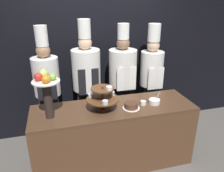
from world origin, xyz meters
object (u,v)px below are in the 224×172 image
fruit_pedestal (46,88)px  cake_round (131,106)px  cup_white (143,103)px  chef_center_right (122,79)px  chef_center_left (87,81)px  chef_left (47,87)px  tiered_stand (103,97)px  chef_right (151,77)px  serving_bowl_near (154,101)px

fruit_pedestal → cake_round: bearing=-2.7°
cake_round → cup_white: (0.18, 0.05, -0.01)m
fruit_pedestal → chef_center_right: chef_center_right is taller
chef_center_left → chef_left: bearing=180.0°
tiered_stand → chef_right: bearing=35.1°
cup_white → chef_center_left: bearing=133.3°
chef_center_left → chef_center_right: 0.56m
chef_left → serving_bowl_near: bearing=-26.5°
tiered_stand → chef_right: chef_right is taller
cup_white → fruit_pedestal: bearing=-179.8°
cake_round → chef_center_right: size_ratio=0.12×
chef_left → cup_white: bearing=-29.2°
chef_right → chef_center_right: bearing=-180.0°
cake_round → tiered_stand: bearing=170.9°
cake_round → chef_center_right: bearing=81.3°
serving_bowl_near → chef_right: (0.25, 0.67, 0.09)m
chef_center_right → chef_left: bearing=180.0°
chef_left → tiered_stand: bearing=-45.0°
serving_bowl_near → chef_center_right: size_ratio=0.09×
cake_round → cup_white: cake_round is taller
serving_bowl_near → chef_left: 1.51m
fruit_pedestal → chef_center_right: bearing=31.3°
fruit_pedestal → serving_bowl_near: fruit_pedestal is taller
cake_round → chef_left: (-1.01, 0.72, 0.08)m
fruit_pedestal → chef_center_left: 0.89m
fruit_pedestal → serving_bowl_near: size_ratio=3.51×
chef_center_left → chef_center_right: chef_center_left is taller
chef_right → cup_white: bearing=-121.5°
cake_round → chef_right: (0.59, 0.72, 0.09)m
fruit_pedestal → chef_right: bearing=22.9°
cup_white → chef_left: chef_left is taller
chef_left → chef_center_left: bearing=-0.0°
fruit_pedestal → cup_white: fruit_pedestal is taller
cup_white → tiered_stand: bearing=179.5°
chef_center_left → chef_center_right: bearing=0.0°
chef_center_left → chef_right: bearing=0.0°
tiered_stand → cake_round: (0.35, -0.06, -0.14)m
chef_left → chef_center_right: 1.12m
cake_round → chef_right: size_ratio=0.12×
cup_white → chef_right: bearing=58.5°
cake_round → chef_right: bearing=50.5°
cake_round → chef_center_right: chef_center_right is taller
serving_bowl_near → chef_center_left: (-0.78, 0.67, 0.12)m
fruit_pedestal → chef_center_left: size_ratio=0.30×
tiered_stand → chef_center_left: (-0.10, 0.66, -0.02)m
cup_white → cake_round: bearing=-164.5°
chef_left → chef_right: size_ratio=1.01×
chef_center_left → fruit_pedestal: bearing=-129.2°
serving_bowl_near → chef_center_right: 0.72m
cake_round → serving_bowl_near: 0.34m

